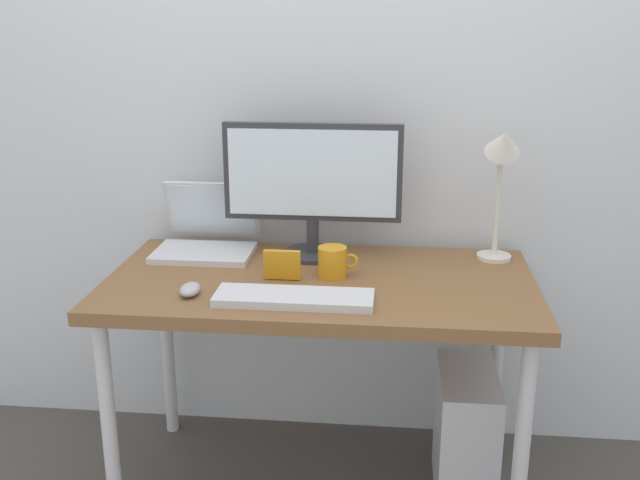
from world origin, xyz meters
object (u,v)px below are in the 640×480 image
object	(u,v)px
monitor	(313,181)
photo_frame	(282,265)
desk_lamp	(502,164)
desk	(320,299)
coffee_mug	(333,262)
computer_tower	(465,434)
laptop	(207,234)
keyboard	(294,298)
mouse	(190,289)

from	to	relation	value
monitor	photo_frame	xyz separation A→B (m)	(-0.06, -0.24, -0.20)
desk_lamp	desk	bearing A→B (deg)	-158.86
coffee_mug	computer_tower	bearing A→B (deg)	-0.76
laptop	desk_lamp	xyz separation A→B (m)	(0.95, -0.02, 0.26)
computer_tower	keyboard	bearing A→B (deg)	-157.34
laptop	photo_frame	size ratio (longest dim) A/B	2.91
laptop	photo_frame	xyz separation A→B (m)	(0.29, -0.26, -0.01)
mouse	computer_tower	world-z (taller)	mouse
mouse	photo_frame	distance (m)	0.29
coffee_mug	photo_frame	xyz separation A→B (m)	(-0.15, -0.05, 0.00)
coffee_mug	laptop	bearing A→B (deg)	154.38
mouse	coffee_mug	bearing A→B (deg)	27.11
monitor	computer_tower	world-z (taller)	monitor
monitor	computer_tower	xyz separation A→B (m)	(0.51, -0.20, -0.77)
computer_tower	mouse	bearing A→B (deg)	-166.67
desk_lamp	photo_frame	distance (m)	0.75
keyboard	mouse	size ratio (longest dim) A/B	4.89
photo_frame	computer_tower	size ratio (longest dim) A/B	0.26
desk	mouse	size ratio (longest dim) A/B	14.30
monitor	desk_lamp	distance (m)	0.59
mouse	computer_tower	size ratio (longest dim) A/B	0.21
desk	keyboard	size ratio (longest dim) A/B	2.92
desk	mouse	world-z (taller)	mouse
keyboard	mouse	distance (m)	0.30
desk_lamp	coffee_mug	distance (m)	0.61
desk	keyboard	world-z (taller)	keyboard
coffee_mug	keyboard	bearing A→B (deg)	-111.76
desk	keyboard	xyz separation A→B (m)	(-0.05, -0.20, 0.08)
monitor	laptop	xyz separation A→B (m)	(-0.36, 0.02, -0.19)
desk	computer_tower	size ratio (longest dim) A/B	3.06
laptop	keyboard	size ratio (longest dim) A/B	0.73
laptop	desk_lamp	world-z (taller)	desk_lamp
desk_lamp	keyboard	bearing A→B (deg)	-145.28
monitor	coffee_mug	world-z (taller)	monitor
laptop	mouse	world-z (taller)	laptop
laptop	monitor	bearing A→B (deg)	-3.27
keyboard	desk_lamp	bearing A→B (deg)	34.72
mouse	coffee_mug	distance (m)	0.44
monitor	mouse	world-z (taller)	monitor
keyboard	coffee_mug	bearing A→B (deg)	68.24
monitor	computer_tower	distance (m)	0.94
laptop	desk_lamp	size ratio (longest dim) A/B	0.71
mouse	desk	bearing A→B (deg)	27.14
computer_tower	photo_frame	bearing A→B (deg)	-175.87
coffee_mug	mouse	bearing A→B (deg)	-152.89
photo_frame	keyboard	bearing A→B (deg)	-71.06
monitor	coffee_mug	xyz separation A→B (m)	(0.08, -0.19, -0.21)
mouse	laptop	bearing A→B (deg)	97.29
desk	photo_frame	size ratio (longest dim) A/B	11.70
mouse	coffee_mug	world-z (taller)	coffee_mug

